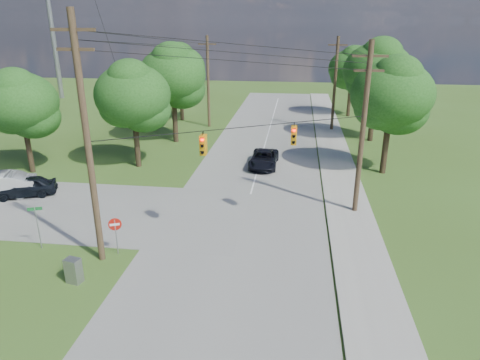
# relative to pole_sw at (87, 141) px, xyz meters

# --- Properties ---
(ground) EXTENTS (140.00, 140.00, 0.00)m
(ground) POSITION_rel_pole_sw_xyz_m (4.60, -0.40, -6.23)
(ground) COLOR #3B5A1E
(ground) RESTS_ON ground
(main_road) EXTENTS (10.00, 100.00, 0.03)m
(main_road) POSITION_rel_pole_sw_xyz_m (6.60, 4.60, -6.21)
(main_road) COLOR gray
(main_road) RESTS_ON ground
(sidewalk_east) EXTENTS (2.60, 100.00, 0.12)m
(sidewalk_east) POSITION_rel_pole_sw_xyz_m (13.30, 4.60, -6.17)
(sidewalk_east) COLOR #A6A49B
(sidewalk_east) RESTS_ON ground
(pole_sw) EXTENTS (2.00, 0.32, 12.00)m
(pole_sw) POSITION_rel_pole_sw_xyz_m (0.00, 0.00, 0.00)
(pole_sw) COLOR brown
(pole_sw) RESTS_ON ground
(pole_ne) EXTENTS (2.00, 0.32, 10.50)m
(pole_ne) POSITION_rel_pole_sw_xyz_m (13.50, 7.60, -0.76)
(pole_ne) COLOR brown
(pole_ne) RESTS_ON ground
(pole_north_e) EXTENTS (2.00, 0.32, 10.00)m
(pole_north_e) POSITION_rel_pole_sw_xyz_m (13.50, 29.60, -1.10)
(pole_north_e) COLOR brown
(pole_north_e) RESTS_ON ground
(pole_north_w) EXTENTS (2.00, 0.32, 10.00)m
(pole_north_w) POSITION_rel_pole_sw_xyz_m (-0.40, 29.60, -1.10)
(pole_north_w) COLOR brown
(pole_north_w) RESTS_ON ground
(power_lines) EXTENTS (13.93, 29.62, 4.93)m
(power_lines) POSITION_rel_pole_sw_xyz_m (6.10, 11.14, 2.93)
(power_lines) COLOR black
(power_lines) RESTS_ON ground
(traffic_signals) EXTENTS (4.91, 3.27, 1.05)m
(traffic_signals) POSITION_rel_pole_sw_xyz_m (7.15, 4.03, -0.73)
(traffic_signals) COLOR orange
(traffic_signals) RESTS_ON ground
(tree_w_near) EXTENTS (6.00, 6.00, 8.40)m
(tree_w_near) POSITION_rel_pole_sw_xyz_m (-3.40, 14.60, -0.30)
(tree_w_near) COLOR #3B2E1D
(tree_w_near) RESTS_ON ground
(tree_w_mid) EXTENTS (6.40, 6.40, 9.22)m
(tree_w_mid) POSITION_rel_pole_sw_xyz_m (-2.40, 22.60, 0.35)
(tree_w_mid) COLOR #3B2E1D
(tree_w_mid) RESTS_ON ground
(tree_w_far) EXTENTS (6.00, 6.00, 8.73)m
(tree_w_far) POSITION_rel_pole_sw_xyz_m (-4.40, 32.60, 0.02)
(tree_w_far) COLOR #3B2E1D
(tree_w_far) RESTS_ON ground
(tree_e_near) EXTENTS (6.20, 6.20, 8.81)m
(tree_e_near) POSITION_rel_pole_sw_xyz_m (16.60, 15.60, 0.02)
(tree_e_near) COLOR #3B2E1D
(tree_e_near) RESTS_ON ground
(tree_e_mid) EXTENTS (6.60, 6.60, 9.64)m
(tree_e_mid) POSITION_rel_pole_sw_xyz_m (17.10, 25.60, 0.68)
(tree_e_mid) COLOR #3B2E1D
(tree_e_mid) RESTS_ON ground
(tree_e_far) EXTENTS (5.80, 5.80, 8.32)m
(tree_e_far) POSITION_rel_pole_sw_xyz_m (16.10, 37.60, -0.31)
(tree_e_far) COLOR #3B2E1D
(tree_e_far) RESTS_ON ground
(tree_cross_n) EXTENTS (5.60, 5.60, 7.91)m
(tree_cross_n) POSITION_rel_pole_sw_xyz_m (-11.40, 12.10, -0.63)
(tree_cross_n) COLOR #3B2E1D
(tree_cross_n) RESTS_ON ground
(car_cross_dark) EXTENTS (4.37, 3.18, 1.38)m
(car_cross_dark) POSITION_rel_pole_sw_xyz_m (-8.80, 7.23, -5.50)
(car_cross_dark) COLOR black
(car_cross_dark) RESTS_ON cross_road
(car_main_north) EXTENTS (2.33, 4.81, 1.32)m
(car_main_north) POSITION_rel_pole_sw_xyz_m (7.02, 15.87, -5.54)
(car_main_north) COLOR black
(car_main_north) RESTS_ON main_road
(control_cabinet) EXTENTS (0.76, 0.62, 1.22)m
(control_cabinet) POSITION_rel_pole_sw_xyz_m (-0.36, -2.15, -5.62)
(control_cabinet) COLOR gray
(control_cabinet) RESTS_ON ground
(do_not_enter_sign) EXTENTS (0.64, 0.30, 2.04)m
(do_not_enter_sign) POSITION_rel_pole_sw_xyz_m (0.60, 0.60, -4.72)
(do_not_enter_sign) COLOR gray
(do_not_enter_sign) RESTS_ON ground
(street_name_sign) EXTENTS (0.68, 0.29, 2.41)m
(street_name_sign) POSITION_rel_pole_sw_xyz_m (-3.69, 0.60, -4.67)
(street_name_sign) COLOR gray
(street_name_sign) RESTS_ON ground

